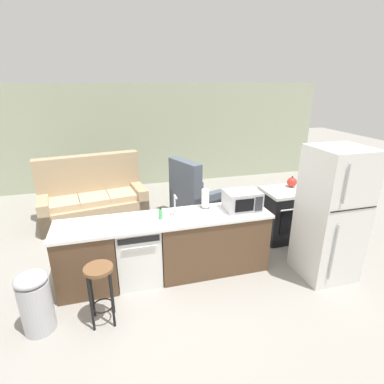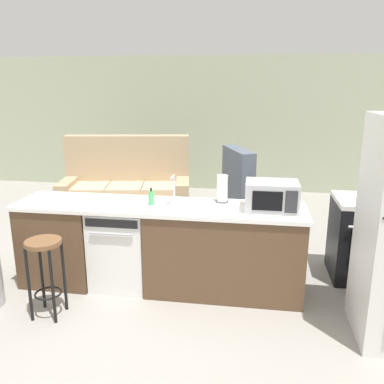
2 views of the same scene
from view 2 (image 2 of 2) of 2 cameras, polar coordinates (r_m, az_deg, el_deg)
ground_plane at (r=4.49m, az=-6.39°, el=-12.76°), size 24.00×24.00×0.00m
wall_back at (r=8.10m, az=3.25°, el=9.46°), size 10.00×0.06×2.60m
kitchen_counter at (r=4.25m, az=-3.41°, el=-8.05°), size 2.94×0.66×0.90m
dishwasher at (r=4.38m, az=-9.74°, el=-7.55°), size 0.58×0.61×0.84m
stove_range at (r=4.83m, az=23.53°, el=-6.03°), size 0.76×0.68×0.90m
microwave at (r=3.96m, az=11.12°, el=-0.55°), size 0.50×0.37×0.28m
sink_faucet at (r=4.10m, az=-2.58°, el=0.14°), size 0.07×0.18×0.30m
paper_towel_roll at (r=4.17m, az=4.26°, el=0.43°), size 0.14×0.14×0.28m
soap_bottle at (r=4.10m, az=-5.74°, el=-0.81°), size 0.06×0.06×0.18m
bar_stool at (r=3.93m, az=-19.93°, el=-9.18°), size 0.32×0.32×0.74m
couch at (r=6.64m, az=-9.10°, el=0.10°), size 2.12×1.21×1.27m
armchair at (r=5.96m, az=8.14°, el=-2.04°), size 1.06×1.09×1.20m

